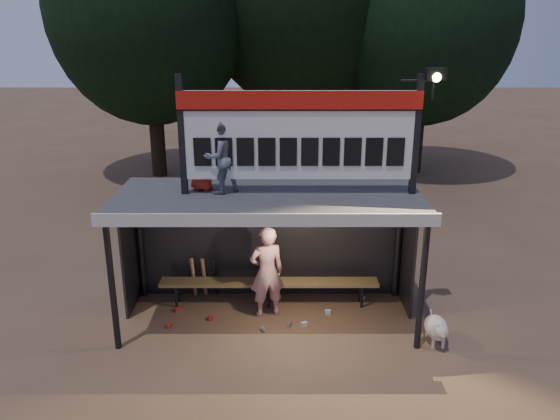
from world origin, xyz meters
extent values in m
plane|color=brown|center=(0.00, 0.00, 0.00)|extent=(80.00, 80.00, 0.00)
imported|color=silver|center=(-0.03, 0.17, 0.84)|extent=(0.70, 0.55, 1.67)
imported|color=slate|center=(-0.76, 0.05, 2.92)|extent=(0.73, 0.71, 1.19)
imported|color=#9F2618|center=(-1.09, 0.19, 2.82)|extent=(0.58, 0.50, 1.00)
cube|color=#3B3B3D|center=(0.00, 0.00, 2.26)|extent=(5.00, 2.00, 0.12)
cube|color=silver|center=(0.00, -1.02, 2.22)|extent=(5.10, 0.06, 0.20)
cylinder|color=black|center=(-2.40, -0.90, 1.10)|extent=(0.10, 0.10, 2.20)
cylinder|color=black|center=(2.40, -0.90, 1.10)|extent=(0.10, 0.10, 2.20)
cylinder|color=black|center=(-2.40, 0.90, 1.10)|extent=(0.10, 0.10, 2.20)
cylinder|color=black|center=(2.40, 0.90, 1.10)|extent=(0.10, 0.10, 2.20)
cube|color=black|center=(0.00, 1.00, 1.10)|extent=(5.00, 0.04, 2.20)
cube|color=black|center=(-2.50, 0.50, 1.10)|extent=(0.04, 1.00, 2.20)
cube|color=black|center=(2.50, 0.50, 1.10)|extent=(0.04, 1.00, 2.20)
cylinder|color=black|center=(0.00, 1.00, 2.15)|extent=(5.00, 0.06, 0.06)
cube|color=black|center=(-1.35, 0.00, 3.27)|extent=(0.10, 0.10, 1.90)
cube|color=black|center=(2.35, 0.00, 3.27)|extent=(0.10, 0.10, 1.90)
cube|color=silver|center=(0.50, 0.00, 3.27)|extent=(3.80, 0.08, 1.40)
cube|color=red|center=(0.50, -0.05, 3.83)|extent=(3.80, 0.04, 0.28)
cube|color=black|center=(0.50, -0.06, 3.68)|extent=(3.80, 0.02, 0.03)
cube|color=black|center=(-1.03, -0.05, 3.02)|extent=(0.27, 0.03, 0.45)
cube|color=black|center=(-0.69, -0.05, 3.02)|extent=(0.27, 0.03, 0.45)
cube|color=black|center=(-0.35, -0.05, 3.02)|extent=(0.27, 0.03, 0.45)
cube|color=black|center=(-0.01, -0.05, 3.02)|extent=(0.27, 0.03, 0.45)
cube|color=black|center=(0.33, -0.05, 3.02)|extent=(0.27, 0.03, 0.45)
cube|color=black|center=(0.67, -0.05, 3.02)|extent=(0.27, 0.03, 0.45)
cube|color=black|center=(1.01, -0.05, 3.02)|extent=(0.27, 0.03, 0.45)
cube|color=black|center=(1.35, -0.05, 3.02)|extent=(0.27, 0.03, 0.45)
cube|color=black|center=(1.69, -0.05, 3.02)|extent=(0.27, 0.03, 0.45)
cube|color=black|center=(2.03, -0.05, 3.02)|extent=(0.27, 0.03, 0.45)
cylinder|color=black|center=(2.30, 0.00, 4.12)|extent=(0.50, 0.04, 0.04)
cylinder|color=black|center=(2.55, 0.00, 3.97)|extent=(0.04, 0.04, 0.30)
cube|color=black|center=(2.55, -0.05, 4.22)|extent=(0.30, 0.22, 0.18)
sphere|color=#FFD88C|center=(2.55, -0.14, 4.18)|extent=(0.14, 0.14, 0.14)
cube|color=olive|center=(0.00, 0.55, 0.45)|extent=(4.00, 0.35, 0.06)
cylinder|color=black|center=(-1.70, 0.43, 0.23)|extent=(0.05, 0.05, 0.45)
cylinder|color=black|center=(-1.70, 0.67, 0.23)|extent=(0.05, 0.05, 0.45)
cylinder|color=black|center=(0.00, 0.43, 0.23)|extent=(0.05, 0.05, 0.45)
cylinder|color=black|center=(0.00, 0.67, 0.23)|extent=(0.05, 0.05, 0.45)
cylinder|color=black|center=(1.70, 0.43, 0.23)|extent=(0.05, 0.05, 0.45)
cylinder|color=black|center=(1.70, 0.67, 0.23)|extent=(0.05, 0.05, 0.45)
cylinder|color=black|center=(-4.00, 10.00, 1.87)|extent=(0.50, 0.50, 3.74)
ellipsoid|color=black|center=(-4.00, 10.00, 5.53)|extent=(6.46, 6.46, 7.48)
cylinder|color=black|center=(1.00, 11.50, 2.09)|extent=(0.50, 0.50, 4.18)
cylinder|color=black|center=(5.00, 10.50, 1.76)|extent=(0.50, 0.50, 3.52)
ellipsoid|color=black|center=(5.00, 10.50, 5.20)|extent=(6.08, 6.08, 7.04)
ellipsoid|color=white|center=(2.73, -0.74, 0.27)|extent=(0.36, 0.58, 0.36)
sphere|color=beige|center=(2.73, -1.02, 0.36)|extent=(0.22, 0.22, 0.22)
cone|color=beige|center=(2.73, -1.12, 0.34)|extent=(0.10, 0.10, 0.10)
cone|color=beige|center=(2.68, -1.04, 0.46)|extent=(0.06, 0.06, 0.07)
cone|color=silver|center=(2.78, -1.04, 0.46)|extent=(0.06, 0.06, 0.07)
cylinder|color=beige|center=(2.65, -0.92, 0.09)|extent=(0.05, 0.05, 0.18)
cylinder|color=silver|center=(2.81, -0.92, 0.09)|extent=(0.05, 0.05, 0.18)
cylinder|color=beige|center=(2.65, -0.56, 0.09)|extent=(0.05, 0.05, 0.18)
cylinder|color=white|center=(2.81, -0.56, 0.09)|extent=(0.05, 0.05, 0.18)
cylinder|color=beige|center=(2.73, -0.44, 0.34)|extent=(0.04, 0.16, 0.14)
cylinder|color=#A67C4D|center=(-1.43, 0.82, 0.43)|extent=(0.08, 0.27, 0.84)
cylinder|color=#966D46|center=(-1.23, 0.82, 0.43)|extent=(0.07, 0.30, 0.83)
cylinder|color=black|center=(-1.03, 0.82, 0.43)|extent=(0.09, 0.33, 0.83)
cube|color=#A12B1B|center=(-1.65, 0.27, 0.04)|extent=(0.12, 0.11, 0.08)
cylinder|color=#A3A3A8|center=(0.36, -0.24, 0.04)|extent=(0.11, 0.14, 0.07)
cube|color=beige|center=(0.62, -0.25, 0.04)|extent=(0.12, 0.11, 0.08)
cylinder|color=#AB281D|center=(-1.71, -0.26, 0.04)|extent=(0.11, 0.14, 0.07)
cube|color=silver|center=(1.06, 0.18, 0.04)|extent=(0.10, 0.07, 0.08)
cylinder|color=beige|center=(1.76, 0.70, 0.04)|extent=(0.12, 0.14, 0.07)
cube|color=#A7221C|center=(-1.02, -0.02, 0.04)|extent=(0.09, 0.11, 0.08)
cylinder|color=silver|center=(-0.09, -0.40, 0.04)|extent=(0.12, 0.14, 0.07)
camera|label=1|loc=(0.19, -8.52, 4.87)|focal=35.00mm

